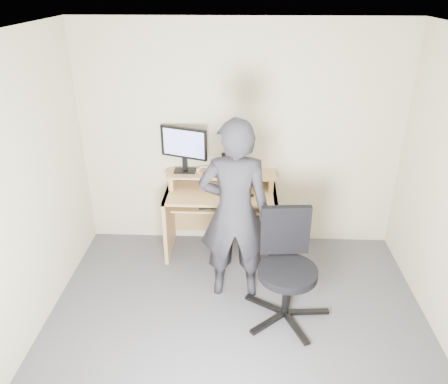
# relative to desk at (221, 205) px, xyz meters

# --- Properties ---
(ground) EXTENTS (3.50, 3.50, 0.00)m
(ground) POSITION_rel_desk_xyz_m (0.20, -1.53, -0.55)
(ground) COLOR #4F4F54
(ground) RESTS_ON ground
(back_wall) EXTENTS (3.50, 0.02, 2.50)m
(back_wall) POSITION_rel_desk_xyz_m (0.20, 0.22, 0.70)
(back_wall) COLOR beige
(back_wall) RESTS_ON ground
(ceiling) EXTENTS (3.50, 3.50, 0.02)m
(ceiling) POSITION_rel_desk_xyz_m (0.20, -1.53, 1.95)
(ceiling) COLOR white
(ceiling) RESTS_ON back_wall
(desk) EXTENTS (1.20, 0.60, 0.91)m
(desk) POSITION_rel_desk_xyz_m (0.00, 0.00, 0.00)
(desk) COLOR tan
(desk) RESTS_ON ground
(monitor) EXTENTS (0.51, 0.22, 0.51)m
(monitor) POSITION_rel_desk_xyz_m (-0.40, 0.09, 0.67)
(monitor) COLOR black
(monitor) RESTS_ON desk
(external_drive) EXTENTS (0.09, 0.14, 0.20)m
(external_drive) POSITION_rel_desk_xyz_m (0.04, 0.11, 0.46)
(external_drive) COLOR black
(external_drive) RESTS_ON desk
(travel_mug) EXTENTS (0.11, 0.11, 0.20)m
(travel_mug) POSITION_rel_desk_xyz_m (0.18, 0.10, 0.46)
(travel_mug) COLOR silver
(travel_mug) RESTS_ON desk
(smartphone) EXTENTS (0.07, 0.13, 0.01)m
(smartphone) POSITION_rel_desk_xyz_m (0.17, 0.02, 0.37)
(smartphone) COLOR black
(smartphone) RESTS_ON desk
(charger) EXTENTS (0.05, 0.05, 0.03)m
(charger) POSITION_rel_desk_xyz_m (-0.17, -0.01, 0.38)
(charger) COLOR black
(charger) RESTS_ON desk
(headphones) EXTENTS (0.18, 0.18, 0.06)m
(headphones) POSITION_rel_desk_xyz_m (-0.19, 0.11, 0.37)
(headphones) COLOR silver
(headphones) RESTS_ON desk
(keyboard) EXTENTS (0.49, 0.28, 0.03)m
(keyboard) POSITION_rel_desk_xyz_m (-0.01, -0.17, 0.12)
(keyboard) COLOR black
(keyboard) RESTS_ON desk
(mouse) EXTENTS (0.10, 0.07, 0.04)m
(mouse) POSITION_rel_desk_xyz_m (0.31, -0.18, 0.22)
(mouse) COLOR black
(mouse) RESTS_ON desk
(office_chair) EXTENTS (0.78, 0.80, 1.00)m
(office_chair) POSITION_rel_desk_xyz_m (0.63, -1.06, 0.00)
(office_chair) COLOR black
(office_chair) RESTS_ON ground
(person) EXTENTS (0.66, 0.44, 1.79)m
(person) POSITION_rel_desk_xyz_m (0.16, -0.78, 0.35)
(person) COLOR black
(person) RESTS_ON ground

